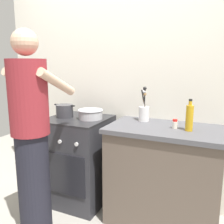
# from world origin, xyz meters

# --- Properties ---
(ground) EXTENTS (6.00, 6.00, 0.00)m
(ground) POSITION_xyz_m (0.00, 0.00, 0.00)
(ground) COLOR gray
(back_wall) EXTENTS (3.20, 0.10, 2.50)m
(back_wall) POSITION_xyz_m (0.20, 0.50, 1.25)
(back_wall) COLOR silver
(back_wall) RESTS_ON ground
(countertop) EXTENTS (1.00, 0.60, 0.90)m
(countertop) POSITION_xyz_m (0.55, 0.15, 0.45)
(countertop) COLOR brown
(countertop) RESTS_ON ground
(stove_range) EXTENTS (0.60, 0.62, 0.90)m
(stove_range) POSITION_xyz_m (-0.35, 0.15, 0.45)
(stove_range) COLOR #2D2D33
(stove_range) RESTS_ON ground
(pot) EXTENTS (0.24, 0.17, 0.13)m
(pot) POSITION_xyz_m (-0.49, 0.13, 0.97)
(pot) COLOR #38383D
(pot) RESTS_ON stove_range
(mixing_bowl) EXTENTS (0.25, 0.25, 0.09)m
(mixing_bowl) POSITION_xyz_m (-0.21, 0.17, 0.95)
(mixing_bowl) COLOR #B7B7BC
(mixing_bowl) RESTS_ON stove_range
(utensil_crock) EXTENTS (0.10, 0.10, 0.33)m
(utensil_crock) POSITION_xyz_m (0.31, 0.30, 1.00)
(utensil_crock) COLOR silver
(utensil_crock) RESTS_ON countertop
(spice_bottle) EXTENTS (0.04, 0.04, 0.08)m
(spice_bottle) POSITION_xyz_m (0.63, 0.15, 0.94)
(spice_bottle) COLOR silver
(spice_bottle) RESTS_ON countertop
(oil_bottle) EXTENTS (0.06, 0.06, 0.26)m
(oil_bottle) POSITION_xyz_m (0.75, 0.12, 1.01)
(oil_bottle) COLOR gold
(oil_bottle) RESTS_ON countertop
(person) EXTENTS (0.41, 0.50, 1.70)m
(person) POSITION_xyz_m (-0.38, -0.49, 0.86)
(person) COLOR black
(person) RESTS_ON ground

